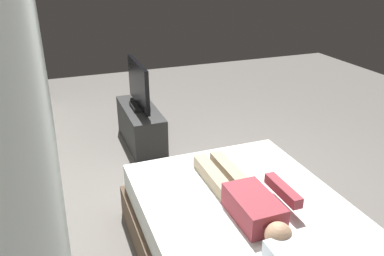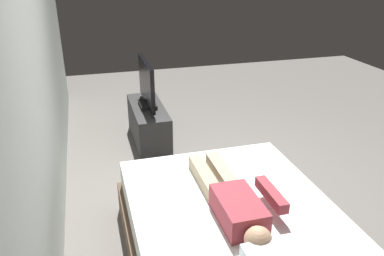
{
  "view_description": "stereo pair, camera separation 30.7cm",
  "coord_description": "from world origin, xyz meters",
  "px_view_note": "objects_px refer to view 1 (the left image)",
  "views": [
    {
      "loc": [
        -2.97,
        1.47,
        2.26
      ],
      "look_at": [
        0.31,
        0.23,
        0.69
      ],
      "focal_mm": 36.13,
      "sensor_mm": 36.0,
      "label": 1
    },
    {
      "loc": [
        -3.07,
        1.18,
        2.26
      ],
      "look_at": [
        0.31,
        0.23,
        0.69
      ],
      "focal_mm": 36.13,
      "sensor_mm": 36.0,
      "label": 2
    }
  ],
  "objects_px": {
    "remote": "(281,185)",
    "tv_stand": "(141,126)",
    "tv": "(139,86)",
    "person": "(246,198)",
    "bed": "(247,238)"
  },
  "relations": [
    {
      "from": "remote",
      "to": "tv_stand",
      "type": "height_order",
      "value": "remote"
    },
    {
      "from": "tv_stand",
      "to": "tv",
      "type": "distance_m",
      "value": 0.53
    },
    {
      "from": "person",
      "to": "remote",
      "type": "relative_size",
      "value": 8.4
    },
    {
      "from": "person",
      "to": "tv",
      "type": "distance_m",
      "value": 2.42
    },
    {
      "from": "bed",
      "to": "person",
      "type": "distance_m",
      "value": 0.36
    },
    {
      "from": "tv",
      "to": "remote",
      "type": "bearing_deg",
      "value": -164.2
    },
    {
      "from": "remote",
      "to": "tv_stand",
      "type": "bearing_deg",
      "value": 15.8
    },
    {
      "from": "tv_stand",
      "to": "remote",
      "type": "bearing_deg",
      "value": -164.2
    },
    {
      "from": "bed",
      "to": "remote",
      "type": "bearing_deg",
      "value": -65.13
    },
    {
      "from": "person",
      "to": "tv",
      "type": "relative_size",
      "value": 1.43
    },
    {
      "from": "person",
      "to": "tv",
      "type": "bearing_deg",
      "value": 5.51
    },
    {
      "from": "remote",
      "to": "bed",
      "type": "bearing_deg",
      "value": 114.87
    },
    {
      "from": "person",
      "to": "remote",
      "type": "bearing_deg",
      "value": -69.53
    },
    {
      "from": "remote",
      "to": "tv",
      "type": "bearing_deg",
      "value": 15.8
    },
    {
      "from": "person",
      "to": "remote",
      "type": "xyz_separation_m",
      "value": [
        0.15,
        -0.4,
        -0.07
      ]
    }
  ]
}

